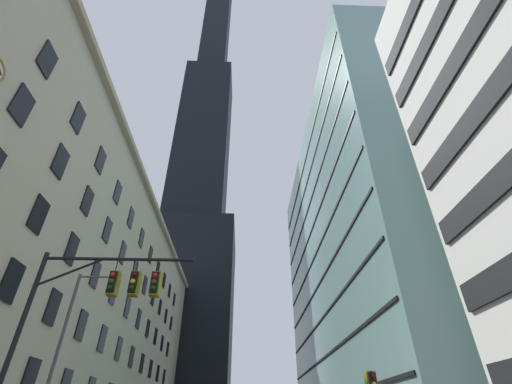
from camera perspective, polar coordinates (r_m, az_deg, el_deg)
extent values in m
cube|color=#BCAF93|center=(47.69, -30.16, -15.04)|extent=(17.85, 71.85, 27.55)
cube|color=tan|center=(49.49, -16.41, -2.02)|extent=(0.70, 71.85, 0.60)
cube|color=black|center=(27.07, -33.35, -24.32)|extent=(0.14, 1.40, 2.20)
cube|color=black|center=(23.61, -35.40, -11.89)|extent=(0.14, 1.40, 2.20)
cube|color=black|center=(27.75, -30.56, -16.05)|extent=(0.14, 1.40, 2.20)
cube|color=black|center=(32.14, -26.89, -19.03)|extent=(0.14, 1.40, 2.20)
cube|color=black|center=(36.68, -24.02, -21.23)|extent=(0.14, 1.40, 2.20)
cube|color=black|center=(41.33, -21.74, -22.91)|extent=(0.14, 1.40, 2.20)
cube|color=black|center=(46.06, -19.88, -24.23)|extent=(0.14, 1.40, 2.20)
cube|color=black|center=(50.83, -18.34, -25.28)|extent=(0.14, 1.40, 2.20)
cube|color=black|center=(55.65, -17.04, -26.14)|extent=(0.14, 1.40, 2.20)
cube|color=black|center=(60.50, -15.94, -26.85)|extent=(0.14, 1.40, 2.20)
cube|color=black|center=(65.37, -14.99, -27.45)|extent=(0.14, 1.40, 2.20)
cube|color=black|center=(25.10, -32.27, -3.17)|extent=(0.14, 1.40, 2.20)
cube|color=black|center=(29.03, -28.17, -8.31)|extent=(0.14, 1.40, 2.20)
cube|color=black|center=(33.25, -25.01, -12.16)|extent=(0.14, 1.40, 2.20)
cube|color=black|center=(37.66, -22.51, -15.10)|extent=(0.14, 1.40, 2.20)
cube|color=black|center=(42.20, -20.50, -17.40)|extent=(0.14, 1.40, 2.20)
cube|color=black|center=(46.84, -18.84, -19.23)|extent=(0.14, 1.40, 2.20)
cube|color=black|center=(51.54, -17.46, -20.72)|extent=(0.14, 1.40, 2.20)
cube|color=black|center=(56.30, -16.28, -21.95)|extent=(0.14, 1.40, 2.20)
cube|color=black|center=(61.09, -15.28, -22.98)|extent=(0.14, 1.40, 2.20)
cube|color=black|center=(65.92, -14.41, -23.85)|extent=(0.14, 1.40, 2.20)
cube|color=black|center=(23.98, -34.21, 11.77)|extent=(0.14, 1.40, 2.20)
cube|color=black|center=(27.17, -29.60, 4.40)|extent=(0.14, 1.40, 2.20)
cube|color=black|center=(30.83, -26.10, -1.34)|extent=(0.14, 1.40, 2.20)
cube|color=black|center=(34.84, -23.36, -5.82)|extent=(0.14, 1.40, 2.20)
cube|color=black|center=(39.07, -21.17, -9.33)|extent=(0.14, 1.40, 2.20)
cube|color=black|center=(43.47, -19.38, -12.14)|extent=(0.14, 1.40, 2.20)
cube|color=black|center=(47.98, -17.90, -14.42)|extent=(0.14, 1.40, 2.20)
cube|color=black|center=(52.58, -16.65, -16.30)|extent=(0.14, 1.40, 2.20)
cube|color=black|center=(57.25, -15.59, -17.87)|extent=(0.14, 1.40, 2.20)
cube|color=black|center=(61.97, -14.67, -19.19)|extent=(0.14, 1.40, 2.20)
cube|color=black|center=(66.73, -13.87, -20.33)|extent=(0.14, 1.40, 2.20)
cube|color=black|center=(26.80, -31.22, 18.19)|extent=(0.14, 1.40, 2.20)
cube|color=black|center=(29.69, -27.31, 10.79)|extent=(0.14, 1.40, 2.20)
cube|color=black|center=(33.08, -24.29, 4.77)|extent=(0.14, 1.40, 2.20)
cube|color=black|center=(36.84, -21.90, -0.09)|extent=(0.14, 1.40, 2.20)
cube|color=black|center=(40.86, -19.97, -4.02)|extent=(0.14, 1.40, 2.20)
cube|color=black|center=(45.08, -18.38, -7.22)|extent=(0.14, 1.40, 2.20)
cube|color=black|center=(49.45, -17.05, -9.87)|extent=(0.14, 1.40, 2.20)
cube|color=black|center=(53.93, -15.92, -12.08)|extent=(0.14, 1.40, 2.20)
cube|color=black|center=(58.49, -14.95, -13.94)|extent=(0.14, 1.40, 2.20)
cube|color=black|center=(63.12, -14.11, -15.53)|extent=(0.14, 1.40, 2.20)
cube|color=black|center=(67.80, -13.37, -16.90)|extent=(0.14, 1.40, 2.20)
cube|color=black|center=(22.67, -36.64, 15.85)|extent=(0.03, 0.47, 0.33)
cube|color=black|center=(89.75, -11.89, -19.85)|extent=(23.03, 23.03, 45.68)
cube|color=black|center=(116.50, -8.66, 7.84)|extent=(16.12, 16.12, 66.44)
cube|color=black|center=(175.23, -6.36, 26.33)|extent=(10.36, 10.36, 83.05)
cube|color=black|center=(16.28, 33.95, 12.65)|extent=(0.16, 10.78, 1.10)
cube|color=black|center=(18.34, 30.84, 19.26)|extent=(0.16, 10.78, 1.10)
cube|color=black|center=(20.63, 28.20, 24.43)|extent=(0.16, 10.78, 1.10)
cube|color=gray|center=(49.99, 21.05, -9.95)|extent=(19.97, 44.87, 40.63)
cube|color=black|center=(43.66, 11.20, -25.25)|extent=(0.12, 43.87, 0.24)
cube|color=black|center=(44.42, 10.60, -20.17)|extent=(0.12, 43.87, 0.24)
cube|color=black|center=(45.52, 10.06, -15.29)|extent=(0.12, 43.87, 0.24)
cube|color=black|center=(46.93, 9.57, -10.68)|extent=(0.12, 43.87, 0.24)
cube|color=black|center=(48.64, 9.13, -6.36)|extent=(0.12, 43.87, 0.24)
cube|color=black|center=(50.60, 8.73, -2.35)|extent=(0.12, 43.87, 0.24)
cube|color=black|center=(52.79, 8.36, 1.34)|extent=(0.12, 43.87, 0.24)
cube|color=black|center=(55.19, 8.02, 4.72)|extent=(0.12, 43.87, 0.24)
cylinder|color=black|center=(17.07, -35.28, -20.37)|extent=(0.20, 0.20, 7.84)
cylinder|color=black|center=(16.63, -21.54, -10.29)|extent=(6.47, 0.14, 0.14)
cylinder|color=black|center=(17.17, -28.20, -11.52)|extent=(2.66, 0.10, 1.36)
cylinder|color=black|center=(16.55, -22.03, -11.21)|extent=(0.04, 0.04, 0.60)
cube|color=black|center=(16.31, -22.60, -13.61)|extent=(0.30, 0.30, 0.90)
cube|color=olive|center=(16.46, -22.43, -13.83)|extent=(0.40, 0.40, 1.04)
sphere|color=red|center=(16.25, -22.55, -12.50)|extent=(0.20, 0.20, 0.20)
sphere|color=#4B3A08|center=(16.16, -22.77, -13.41)|extent=(0.20, 0.20, 0.20)
sphere|color=#083D10|center=(16.08, -22.99, -14.33)|extent=(0.20, 0.20, 0.20)
cylinder|color=black|center=(16.27, -19.03, -11.47)|extent=(0.04, 0.04, 0.60)
cube|color=black|center=(16.02, -19.54, -13.93)|extent=(0.30, 0.30, 0.90)
cube|color=olive|center=(16.18, -19.39, -14.14)|extent=(0.40, 0.40, 1.04)
sphere|color=#450808|center=(15.97, -19.49, -12.79)|extent=(0.20, 0.20, 0.20)
sphere|color=yellow|center=(15.88, -19.68, -13.72)|extent=(0.20, 0.20, 0.20)
sphere|color=#083D10|center=(15.79, -19.88, -14.66)|extent=(0.20, 0.20, 0.20)
cylinder|color=black|center=(16.04, -15.94, -11.70)|extent=(0.04, 0.04, 0.60)
cube|color=black|center=(15.79, -16.37, -14.21)|extent=(0.30, 0.30, 0.90)
cube|color=olive|center=(15.94, -16.25, -14.42)|extent=(0.40, 0.40, 1.04)
sphere|color=red|center=(15.73, -16.32, -13.05)|extent=(0.20, 0.20, 0.20)
sphere|color=#4B3A08|center=(15.64, -16.49, -14.00)|extent=(0.20, 0.20, 0.20)
sphere|color=#083D10|center=(15.55, -16.66, -14.96)|extent=(0.20, 0.20, 0.20)
sphere|color=#450808|center=(16.93, 18.73, -26.93)|extent=(0.20, 0.20, 0.20)
sphere|color=yellow|center=(16.90, 18.93, -27.86)|extent=(0.20, 0.20, 0.20)
cylinder|color=#47474C|center=(22.25, -30.16, -22.49)|extent=(0.18, 0.18, 8.88)
cylinder|color=#47474C|center=(22.81, -24.73, -12.62)|extent=(2.03, 0.10, 0.10)
ellipsoid|color=#EFE5C6|center=(22.41, -22.34, -13.12)|extent=(0.56, 0.32, 0.24)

